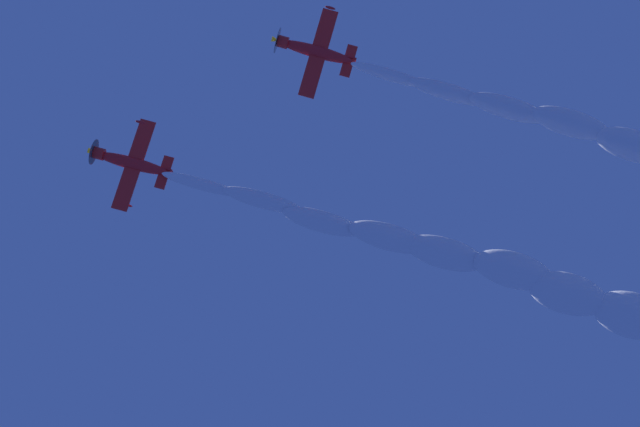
% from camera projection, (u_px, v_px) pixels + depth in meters
% --- Properties ---
extents(airplane_lead, '(8.15, 8.48, 3.92)m').
position_uv_depth(airplane_lead, '(130.00, 162.00, 87.27)').
color(airplane_lead, red).
extents(airplane_left_wingman, '(8.17, 8.50, 3.75)m').
position_uv_depth(airplane_left_wingman, '(314.00, 51.00, 87.15)').
color(airplane_left_wingman, red).
extents(smoke_trail_lead, '(46.99, 23.21, 6.11)m').
position_uv_depth(smoke_trail_lead, '(510.00, 275.00, 86.02)').
color(smoke_trail_lead, white).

